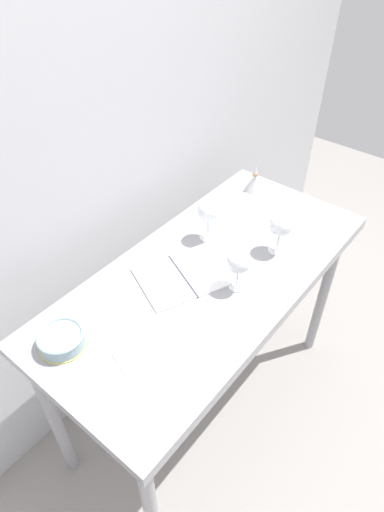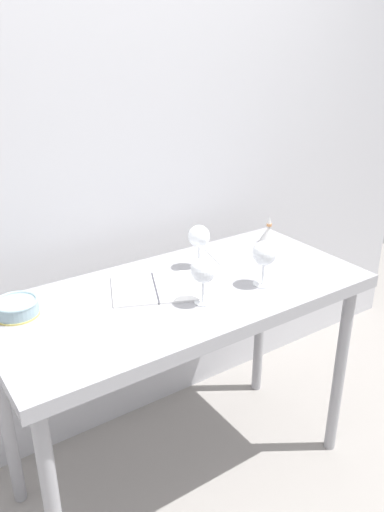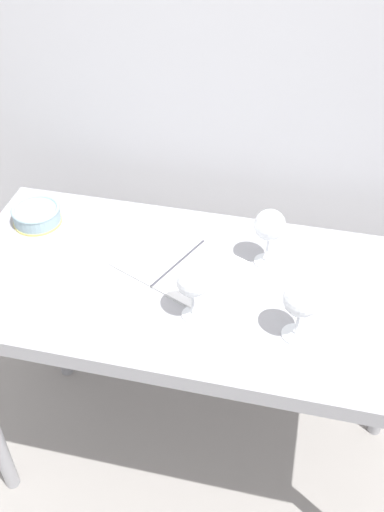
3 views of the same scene
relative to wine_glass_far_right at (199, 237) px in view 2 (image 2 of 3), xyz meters
name	(u,v)px [view 2 (image 2 of 3)]	position (x,y,z in m)	size (l,w,h in m)	color
ground_plane	(184,470)	(-0.16, -0.12, -1.03)	(6.00, 6.00, 0.00)	gray
back_wall	(117,157)	(-0.16, 0.37, 0.27)	(3.80, 0.04, 2.60)	#BCBCC1
steel_counter	(184,314)	(-0.16, -0.13, -0.24)	(1.40, 0.65, 0.90)	#96969C
wine_glass_far_right	(199,237)	(0.00, 0.00, 0.00)	(0.09, 0.09, 0.18)	white
wine_glass_near_center	(204,272)	(-0.15, -0.25, -0.01)	(0.09, 0.09, 0.17)	white
wine_glass_near_right	(264,254)	(0.11, -0.26, -0.01)	(0.09, 0.09, 0.17)	white
open_notebook	(155,288)	(-0.24, -0.07, -0.13)	(0.39, 0.35, 0.01)	white
tasting_sheet_upper	(232,256)	(0.18, 0.02, -0.13)	(0.17, 0.23, 0.00)	white
tasting_sheet_lower	(84,317)	(-0.54, -0.11, -0.13)	(0.20, 0.25, 0.00)	white
tasting_bowl	(16,307)	(-0.72, 0.03, -0.10)	(0.15, 0.15, 0.05)	#DBCC66
decanter_funnel	(269,234)	(0.42, 0.05, -0.09)	(0.09, 0.09, 0.12)	silver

